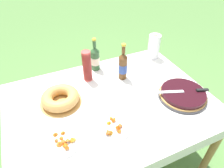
{
  "coord_description": "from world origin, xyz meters",
  "views": [
    {
      "loc": [
        -0.43,
        -0.98,
        1.77
      ],
      "look_at": [
        0.06,
        0.11,
        0.8
      ],
      "focal_mm": 32.0,
      "sensor_mm": 36.0,
      "label": 1
    }
  ],
  "objects_px": {
    "paper_towel_roll": "(154,47)",
    "serving_knife": "(188,91)",
    "cider_bottle_amber": "(123,66)",
    "snack_plate_left": "(113,127)",
    "snack_plate_near": "(62,142)",
    "bundt_cake": "(60,98)",
    "cup_stack": "(87,66)",
    "cider_bottle_green": "(95,58)",
    "berry_tart": "(183,95)"
  },
  "relations": [
    {
      "from": "berry_tart",
      "to": "snack_plate_near",
      "type": "xyz_separation_m",
      "value": [
        -0.92,
        -0.02,
        -0.02
      ]
    },
    {
      "from": "cider_bottle_amber",
      "to": "snack_plate_left",
      "type": "height_order",
      "value": "cider_bottle_amber"
    },
    {
      "from": "paper_towel_roll",
      "to": "serving_knife",
      "type": "bearing_deg",
      "value": -98.59
    },
    {
      "from": "cider_bottle_green",
      "to": "snack_plate_near",
      "type": "bearing_deg",
      "value": -125.44
    },
    {
      "from": "serving_knife",
      "to": "bundt_cake",
      "type": "distance_m",
      "value": 0.93
    },
    {
      "from": "berry_tart",
      "to": "snack_plate_left",
      "type": "bearing_deg",
      "value": -175.09
    },
    {
      "from": "cider_bottle_amber",
      "to": "snack_plate_near",
      "type": "bearing_deg",
      "value": -145.27
    },
    {
      "from": "cider_bottle_amber",
      "to": "bundt_cake",
      "type": "bearing_deg",
      "value": -170.93
    },
    {
      "from": "bundt_cake",
      "to": "cider_bottle_amber",
      "type": "height_order",
      "value": "cider_bottle_amber"
    },
    {
      "from": "cup_stack",
      "to": "cider_bottle_amber",
      "type": "relative_size",
      "value": 0.84
    },
    {
      "from": "berry_tart",
      "to": "paper_towel_roll",
      "type": "bearing_deg",
      "value": 78.65
    },
    {
      "from": "berry_tart",
      "to": "cider_bottle_amber",
      "type": "height_order",
      "value": "cider_bottle_amber"
    },
    {
      "from": "serving_knife",
      "to": "snack_plate_left",
      "type": "height_order",
      "value": "serving_knife"
    },
    {
      "from": "serving_knife",
      "to": "snack_plate_left",
      "type": "bearing_deg",
      "value": 24.33
    },
    {
      "from": "cider_bottle_green",
      "to": "snack_plate_left",
      "type": "xyz_separation_m",
      "value": [
        -0.13,
        -0.68,
        -0.1
      ]
    },
    {
      "from": "serving_knife",
      "to": "paper_towel_roll",
      "type": "distance_m",
      "value": 0.6
    },
    {
      "from": "snack_plate_near",
      "to": "cider_bottle_amber",
      "type": "bearing_deg",
      "value": 34.73
    },
    {
      "from": "bundt_cake",
      "to": "cider_bottle_amber",
      "type": "relative_size",
      "value": 0.95
    },
    {
      "from": "snack_plate_left",
      "to": "cider_bottle_amber",
      "type": "bearing_deg",
      "value": 57.36
    },
    {
      "from": "cider_bottle_green",
      "to": "paper_towel_roll",
      "type": "bearing_deg",
      "value": -4.03
    },
    {
      "from": "cup_stack",
      "to": "cider_bottle_green",
      "type": "distance_m",
      "value": 0.17
    },
    {
      "from": "cider_bottle_green",
      "to": "cup_stack",
      "type": "bearing_deg",
      "value": -133.23
    },
    {
      "from": "snack_plate_near",
      "to": "cup_stack",
      "type": "bearing_deg",
      "value": 56.6
    },
    {
      "from": "cup_stack",
      "to": "snack_plate_left",
      "type": "xyz_separation_m",
      "value": [
        -0.02,
        -0.56,
        -0.12
      ]
    },
    {
      "from": "serving_knife",
      "to": "snack_plate_left",
      "type": "distance_m",
      "value": 0.63
    },
    {
      "from": "cider_bottle_amber",
      "to": "snack_plate_near",
      "type": "relative_size",
      "value": 1.33
    },
    {
      "from": "bundt_cake",
      "to": "cup_stack",
      "type": "xyz_separation_m",
      "value": [
        0.27,
        0.18,
        0.09
      ]
    },
    {
      "from": "bundt_cake",
      "to": "cup_stack",
      "type": "bearing_deg",
      "value": 34.11
    },
    {
      "from": "serving_knife",
      "to": "cider_bottle_amber",
      "type": "bearing_deg",
      "value": -31.2
    },
    {
      "from": "serving_knife",
      "to": "cup_stack",
      "type": "distance_m",
      "value": 0.79
    },
    {
      "from": "cup_stack",
      "to": "serving_knife",
      "type": "bearing_deg",
      "value": -40.53
    },
    {
      "from": "cider_bottle_green",
      "to": "snack_plate_near",
      "type": "distance_m",
      "value": 0.8
    },
    {
      "from": "serving_knife",
      "to": "snack_plate_near",
      "type": "bearing_deg",
      "value": 21.45
    },
    {
      "from": "cup_stack",
      "to": "snack_plate_near",
      "type": "distance_m",
      "value": 0.65
    },
    {
      "from": "berry_tart",
      "to": "paper_towel_roll",
      "type": "relative_size",
      "value": 1.54
    },
    {
      "from": "cider_bottle_green",
      "to": "snack_plate_near",
      "type": "relative_size",
      "value": 1.25
    },
    {
      "from": "bundt_cake",
      "to": "cider_bottle_amber",
      "type": "distance_m",
      "value": 0.56
    },
    {
      "from": "berry_tart",
      "to": "snack_plate_near",
      "type": "relative_size",
      "value": 1.51
    },
    {
      "from": "paper_towel_roll",
      "to": "snack_plate_left",
      "type": "bearing_deg",
      "value": -138.22
    },
    {
      "from": "bundt_cake",
      "to": "snack_plate_left",
      "type": "bearing_deg",
      "value": -55.67
    },
    {
      "from": "cider_bottle_green",
      "to": "cider_bottle_amber",
      "type": "distance_m",
      "value": 0.27
    },
    {
      "from": "cup_stack",
      "to": "cider_bottle_green",
      "type": "bearing_deg",
      "value": 46.77
    },
    {
      "from": "berry_tart",
      "to": "cup_stack",
      "type": "bearing_deg",
      "value": 138.72
    },
    {
      "from": "cider_bottle_green",
      "to": "serving_knife",
      "type": "bearing_deg",
      "value": -52.48
    },
    {
      "from": "serving_knife",
      "to": "snack_plate_left",
      "type": "xyz_separation_m",
      "value": [
        -0.62,
        -0.04,
        -0.05
      ]
    },
    {
      "from": "cup_stack",
      "to": "berry_tart",
      "type": "bearing_deg",
      "value": -41.28
    },
    {
      "from": "cup_stack",
      "to": "paper_towel_roll",
      "type": "distance_m",
      "value": 0.7
    },
    {
      "from": "cider_bottle_green",
      "to": "cider_bottle_amber",
      "type": "bearing_deg",
      "value": -53.85
    },
    {
      "from": "serving_knife",
      "to": "paper_towel_roll",
      "type": "bearing_deg",
      "value": -78.02
    },
    {
      "from": "bundt_cake",
      "to": "paper_towel_roll",
      "type": "bearing_deg",
      "value": 15.37
    }
  ]
}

